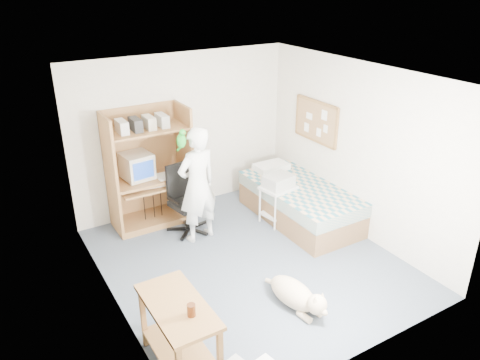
{
  "coord_description": "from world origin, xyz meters",
  "views": [
    {
      "loc": [
        -2.85,
        -4.49,
        3.59
      ],
      "look_at": [
        0.07,
        0.36,
        1.05
      ],
      "focal_mm": 35.0,
      "sensor_mm": 36.0,
      "label": 1
    }
  ],
  "objects": [
    {
      "name": "computer_hutch",
      "position": [
        -0.7,
        1.74,
        0.82
      ],
      "size": [
        1.2,
        0.63,
        1.8
      ],
      "color": "brown",
      "rests_on": "floor"
    },
    {
      "name": "side_desk",
      "position": [
        -1.55,
        -1.2,
        0.49
      ],
      "size": [
        0.5,
        1.0,
        0.75
      ],
      "color": "brown",
      "rests_on": "floor"
    },
    {
      "name": "crt_monitor",
      "position": [
        -0.87,
        1.75,
        0.96
      ],
      "size": [
        0.45,
        0.47,
        0.38
      ],
      "rotation": [
        0.0,
        0.0,
        0.12
      ],
      "color": "beige",
      "rests_on": "computer_hutch"
    },
    {
      "name": "office_chair",
      "position": [
        -0.36,
        1.21,
        0.36
      ],
      "size": [
        0.58,
        0.58,
        1.02
      ],
      "rotation": [
        0.0,
        0.0,
        0.17
      ],
      "color": "black",
      "rests_on": "floor"
    },
    {
      "name": "bed",
      "position": [
        1.3,
        0.62,
        0.29
      ],
      "size": [
        1.02,
        2.02,
        0.66
      ],
      "color": "brown",
      "rests_on": "floor"
    },
    {
      "name": "corkboard",
      "position": [
        1.77,
        0.9,
        1.45
      ],
      "size": [
        0.04,
        0.94,
        0.66
      ],
      "color": "#8E623F",
      "rests_on": "wall_right"
    },
    {
      "name": "wall_left",
      "position": [
        -1.8,
        0.0,
        1.25
      ],
      "size": [
        0.02,
        4.0,
        2.5
      ],
      "primitive_type": "cube",
      "color": "beige",
      "rests_on": "floor"
    },
    {
      "name": "wall_right",
      "position": [
        1.8,
        0.0,
        1.25
      ],
      "size": [
        0.02,
        4.0,
        2.5
      ],
      "primitive_type": "cube",
      "color": "beige",
      "rests_on": "floor"
    },
    {
      "name": "person",
      "position": [
        -0.3,
        0.91,
        0.85
      ],
      "size": [
        0.68,
        0.51,
        1.7
      ],
      "primitive_type": "imported",
      "rotation": [
        0.0,
        0.0,
        3.31
      ],
      "color": "white",
      "rests_on": "floor"
    },
    {
      "name": "ceiling",
      "position": [
        0.0,
        0.0,
        2.5
      ],
      "size": [
        3.6,
        4.0,
        0.02
      ],
      "primitive_type": "cube",
      "color": "white",
      "rests_on": "wall_back"
    },
    {
      "name": "keyboard",
      "position": [
        -0.68,
        1.58,
        0.67
      ],
      "size": [
        0.47,
        0.23,
        0.03
      ],
      "primitive_type": "cube",
      "rotation": [
        0.0,
        0.0,
        -0.15
      ],
      "color": "beige",
      "rests_on": "computer_hutch"
    },
    {
      "name": "printer_cart",
      "position": [
        0.96,
        0.71,
        0.4
      ],
      "size": [
        0.55,
        0.47,
        0.6
      ],
      "rotation": [
        0.0,
        0.0,
        0.16
      ],
      "color": "silver",
      "rests_on": "floor"
    },
    {
      "name": "floor",
      "position": [
        0.0,
        0.0,
        0.0
      ],
      "size": [
        4.0,
        4.0,
        0.0
      ],
      "primitive_type": "plane",
      "color": "#444E5C",
      "rests_on": "ground"
    },
    {
      "name": "parrot",
      "position": [
        -0.5,
        0.92,
        1.55
      ],
      "size": [
        0.12,
        0.22,
        0.34
      ],
      "rotation": [
        0.0,
        0.0,
        0.17
      ],
      "color": "#127E18",
      "rests_on": "person"
    },
    {
      "name": "wall_back",
      "position": [
        0.0,
        2.0,
        1.25
      ],
      "size": [
        3.6,
        0.02,
        2.5
      ],
      "primitive_type": "cube",
      "color": "beige",
      "rests_on": "floor"
    },
    {
      "name": "drink_glass",
      "position": [
        -1.5,
        -1.4,
        0.81
      ],
      "size": [
        0.08,
        0.08,
        0.12
      ],
      "primitive_type": "cylinder",
      "color": "#3C1B09",
      "rests_on": "side_desk"
    },
    {
      "name": "printer",
      "position": [
        0.96,
        0.71,
        0.69
      ],
      "size": [
        0.46,
        0.38,
        0.18
      ],
      "primitive_type": "cube",
      "rotation": [
        0.0,
        0.0,
        0.16
      ],
      "color": "#A6A6A1",
      "rests_on": "printer_cart"
    },
    {
      "name": "pencil_cup",
      "position": [
        -0.31,
        1.65,
        0.82
      ],
      "size": [
        0.08,
        0.08,
        0.12
      ],
      "primitive_type": "cylinder",
      "color": "gold",
      "rests_on": "computer_hutch"
    },
    {
      "name": "dog",
      "position": [
        -0.03,
        -1.07,
        0.16
      ],
      "size": [
        0.4,
        1.0,
        0.38
      ],
      "rotation": [
        0.0,
        0.0,
        0.12
      ],
      "color": "tan",
      "rests_on": "floor"
    }
  ]
}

